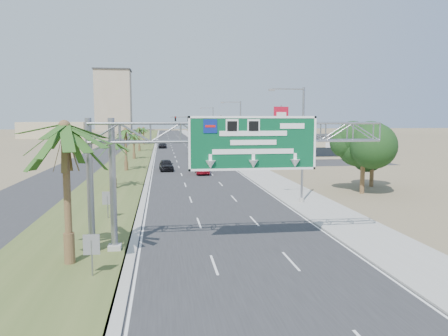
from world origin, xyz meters
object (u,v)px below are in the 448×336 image
car_mid_lane (202,168)px  pole_sign_red_far (229,126)px  car_far (163,145)px  pole_sign_red_near (281,119)px  sign_gantry (224,142)px  car_left_lane (166,165)px  signal_mast (211,131)px  pole_sign_blue (248,131)px  store_building (302,147)px  palm_near (64,127)px  car_right_lane (195,150)px

car_mid_lane → pole_sign_red_far: bearing=75.2°
car_far → pole_sign_red_near: (16.85, -48.72, 6.58)m
pole_sign_red_far → car_mid_lane: bearing=-105.7°
sign_gantry → pole_sign_red_near: bearing=69.9°
car_left_lane → car_far: size_ratio=0.96×
signal_mast → pole_sign_blue: 7.30m
signal_mast → car_left_lane: signal_mast is taller
store_building → pole_sign_blue: pole_sign_blue is taller
palm_near → store_building: palm_near is taller
palm_near → car_right_lane: size_ratio=1.62×
store_building → car_left_lane: bearing=-145.0°
signal_mast → car_far: size_ratio=2.10×
car_mid_lane → car_far: bearing=96.5°
car_left_lane → pole_sign_blue: size_ratio=0.68×
palm_near → pole_sign_red_far: bearing=74.3°
signal_mast → pole_sign_red_near: size_ratio=1.11×
car_far → pole_sign_red_far: (13.32, -23.13, 5.25)m
car_mid_lane → pole_sign_red_far: size_ratio=0.65×
palm_near → signal_mast: palm_near is taller
store_building → car_right_lane: bearing=148.0°
signal_mast → car_left_lane: size_ratio=2.19×
sign_gantry → signal_mast: (6.23, 62.05, -1.21)m
car_mid_lane → pole_sign_red_near: 13.93m
store_building → sign_gantry: bearing=-112.4°
signal_mast → car_right_lane: 7.90m
car_right_lane → car_left_lane: bearing=-96.1°
sign_gantry → store_building: size_ratio=0.93×
pole_sign_blue → pole_sign_red_far: (-3.16, 2.79, 0.96)m
car_left_lane → pole_sign_blue: bearing=51.0°
car_left_lane → car_mid_lane: size_ratio=0.96×
sign_gantry → car_far: (-3.26, 85.87, -5.35)m
signal_mast → car_mid_lane: bearing=-98.8°
pole_sign_red_near → pole_sign_red_far: pole_sign_red_near is taller
signal_mast → car_right_lane: size_ratio=1.99×
car_far → pole_sign_blue: (16.48, -25.92, 4.29)m
pole_sign_blue → pole_sign_red_far: 4.32m
store_building → car_left_lane: size_ratio=3.83×
car_far → pole_sign_red_near: bearing=-68.7°
signal_mast → pole_sign_red_far: (3.83, 0.69, 1.11)m
car_far → car_mid_lane: bearing=-82.3°
sign_gantry → signal_mast: signal_mast is taller
car_right_lane → pole_sign_red_near: bearing=-66.3°
car_right_lane → pole_sign_blue: 13.41m
pole_sign_blue → car_right_lane: bearing=139.2°
car_mid_lane → pole_sign_red_near: bearing=18.3°
pole_sign_blue → signal_mast: bearing=163.3°
car_left_lane → pole_sign_blue: 27.63m
palm_near → car_left_lane: size_ratio=1.78×
palm_near → car_mid_lane: palm_near is taller
car_far → pole_sign_blue: size_ratio=0.71×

